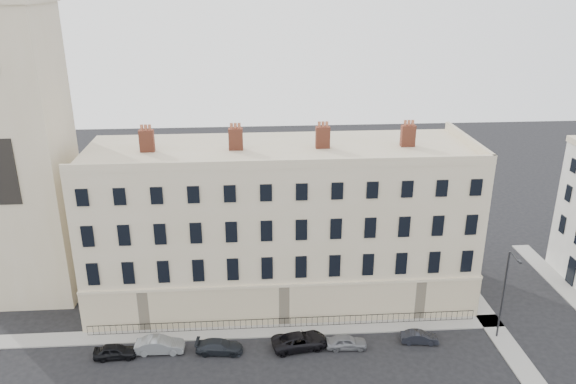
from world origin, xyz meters
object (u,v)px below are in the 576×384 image
object	(u,v)px
car_f	(419,337)
car_d	(300,341)
car_a	(115,351)
streetlamp	(504,292)
car_c	(219,347)
car_b	(160,345)
car_e	(346,342)

from	to	relation	value
car_f	car_d	bearing A→B (deg)	96.43
car_a	streetlamp	xyz separation A→B (m)	(33.05, 0.36, 4.08)
car_d	streetlamp	xyz separation A→B (m)	(17.54, 0.13, 4.01)
car_f	car_c	bearing A→B (deg)	97.11
car_c	car_d	xyz separation A→B (m)	(6.86, 0.17, 0.09)
car_a	car_b	distance (m)	3.63
car_c	car_f	world-z (taller)	car_c
car_d	car_b	bearing A→B (deg)	79.50
car_b	car_d	world-z (taller)	car_b
car_b	car_f	size ratio (longest dim) A/B	1.28
car_a	car_f	size ratio (longest dim) A/B	1.10
car_a	car_d	size ratio (longest dim) A/B	0.73
car_d	car_e	xyz separation A→B (m)	(3.96, -0.34, -0.07)
car_c	car_f	distance (m)	17.30
car_a	car_f	xyz separation A→B (m)	(25.95, 0.18, -0.07)
car_a	car_e	size ratio (longest dim) A/B	1.01
car_d	streetlamp	world-z (taller)	streetlamp
streetlamp	car_b	bearing A→B (deg)	-173.37
car_a	car_e	bearing A→B (deg)	-92.28
car_a	car_d	world-z (taller)	car_d
car_d	car_f	world-z (taller)	car_d
car_c	car_a	bearing A→B (deg)	95.69
car_b	car_f	xyz separation A→B (m)	(22.35, -0.31, -0.15)
car_a	car_c	size ratio (longest dim) A/B	0.88
streetlamp	car_f	bearing A→B (deg)	-171.70
car_a	car_f	world-z (taller)	car_a
car_a	streetlamp	world-z (taller)	streetlamp
streetlamp	car_e	bearing A→B (deg)	-171.14
car_f	car_b	bearing A→B (deg)	95.91
car_c	streetlamp	world-z (taller)	streetlamp
car_c	car_f	size ratio (longest dim) A/B	1.24
car_c	streetlamp	xyz separation A→B (m)	(24.40, 0.30, 4.10)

